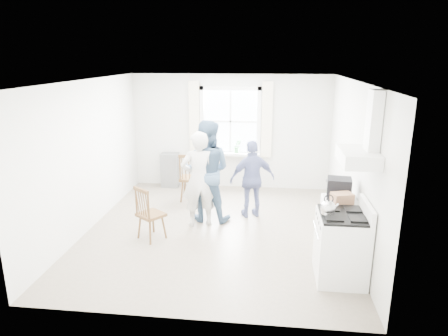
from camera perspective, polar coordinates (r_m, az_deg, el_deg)
room_shell at (r=6.73m, az=-1.18°, el=1.24°), size 4.62×5.12×2.64m
window_assembly at (r=9.07m, az=0.91°, el=6.10°), size 1.88×0.24×1.70m
range_hood at (r=5.35m, az=19.28°, el=3.15°), size 0.45×0.76×0.94m
shelf_unit at (r=9.44m, az=-7.68°, el=-0.28°), size 0.40×0.30×0.80m
gas_stove at (r=5.78m, az=16.41°, el=-10.61°), size 0.68×0.76×1.12m
kettle at (r=5.47m, az=14.65°, el=-5.55°), size 0.20×0.20×0.29m
low_cabinet at (r=6.43m, az=16.00°, el=-8.14°), size 0.50×0.55×0.90m
stereo_stack at (r=6.27m, az=16.10°, el=-2.81°), size 0.39×0.36×0.31m
cardboard_box at (r=6.01m, az=16.51°, el=-4.30°), size 0.34×0.28×0.18m
windsor_chair_a at (r=8.34m, az=-4.91°, el=-0.65°), size 0.45×0.44×1.05m
windsor_chair_b at (r=6.71m, az=-11.14°, el=-5.66°), size 0.55×0.54×0.94m
person_left at (r=7.10m, az=-3.62°, el=-1.61°), size 0.81×0.81×1.74m
person_mid at (r=7.33m, az=-2.54°, el=-0.46°), size 0.98×0.98×1.89m
person_right at (r=7.54m, az=4.08°, el=-1.60°), size 1.11×1.11×1.48m
potted_plant at (r=9.06m, az=1.91°, el=3.13°), size 0.20×0.20×0.31m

